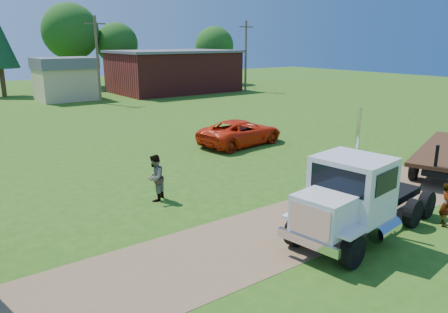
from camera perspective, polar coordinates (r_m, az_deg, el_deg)
ground at (r=16.58m, az=9.93°, el=-8.71°), size 140.00×140.00×0.00m
dirt_track at (r=16.58m, az=9.93°, el=-8.69°), size 120.00×4.20×0.01m
white_semi_tractor at (r=15.19m, az=16.51°, el=-5.33°), size 7.37×3.28×4.36m
orange_pickup at (r=28.23m, az=2.20°, el=3.18°), size 6.18×3.37×1.64m
spectator_a at (r=17.87m, az=27.01°, el=-5.62°), size 0.71×0.67×1.63m
spectator_b at (r=18.58m, az=-9.01°, el=-2.77°), size 1.22×1.20×1.98m
brick_building at (r=58.29m, az=-6.58°, el=11.04°), size 15.40×10.40×5.30m
tan_shed at (r=52.72m, az=-20.02°, el=9.58°), size 6.20×5.40×4.70m
utility_poles at (r=48.50m, az=-16.19°, el=12.20°), size 42.20×0.28×9.00m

